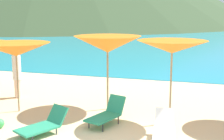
# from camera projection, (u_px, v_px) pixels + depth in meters

# --- Properties ---
(ground_plane) EXTENTS (50.00, 100.00, 0.30)m
(ground_plane) POSITION_uv_depth(u_px,v_px,m) (167.00, 76.00, 16.54)
(ground_plane) COLOR beige
(ocean_water) EXTENTS (650.00, 440.00, 0.02)m
(ocean_water) POSITION_uv_depth(u_px,v_px,m) (207.00, 16.00, 221.86)
(ocean_water) COLOR teal
(ocean_water) RESTS_ON ground_plane
(umbrella_2) EXTENTS (2.30, 2.30, 2.19)m
(umbrella_2) POSITION_uv_depth(u_px,v_px,m) (16.00, 50.00, 9.89)
(umbrella_2) COLOR #9E7F59
(umbrella_2) RESTS_ON ground_plane
(umbrella_3) EXTENTS (2.34, 2.34, 2.38)m
(umbrella_3) POSITION_uv_depth(u_px,v_px,m) (108.00, 44.00, 10.08)
(umbrella_3) COLOR #9E7F59
(umbrella_3) RESTS_ON ground_plane
(umbrella_4) EXTENTS (1.94, 1.94, 2.37)m
(umbrella_4) POSITION_uv_depth(u_px,v_px,m) (172.00, 47.00, 8.73)
(umbrella_4) COLOR #9E7F59
(umbrella_4) RESTS_ON ground_plane
(lounge_chair_0) EXTENTS (1.14, 1.46, 0.65)m
(lounge_chair_0) POSITION_uv_depth(u_px,v_px,m) (44.00, 124.00, 8.30)
(lounge_chair_0) COLOR #268C66
(lounge_chair_0) RESTS_ON ground_plane
(lounge_chair_4) EXTENTS (0.93, 1.40, 0.74)m
(lounge_chair_4) POSITION_uv_depth(u_px,v_px,m) (107.00, 113.00, 8.99)
(lounge_chair_4) COLOR #268C66
(lounge_chair_4) RESTS_ON ground_plane
(lounge_chair_6) EXTENTS (0.69, 1.61, 0.68)m
(lounge_chair_6) POSITION_uv_depth(u_px,v_px,m) (164.00, 131.00, 7.74)
(lounge_chair_6) COLOR white
(lounge_chair_6) RESTS_ON ground_plane
(beachgoer_0) EXTENTS (0.31, 0.31, 1.79)m
(beachgoer_0) POSITION_uv_depth(u_px,v_px,m) (17.00, 72.00, 11.70)
(beachgoer_0) COLOR beige
(beachgoer_0) RESTS_ON ground_plane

